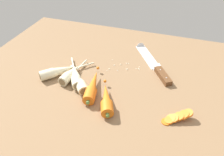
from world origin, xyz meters
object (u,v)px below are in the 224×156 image
(parsnip_mid_left, at_px, (59,71))
(chefs_knife, at_px, (151,61))
(parsnip_back, at_px, (79,82))
(parsnip_front, at_px, (75,75))
(carrot_slice_stack, at_px, (177,117))
(whole_carrot_second, at_px, (106,100))
(whole_carrot, at_px, (92,87))
(parsnip_mid_right, at_px, (71,74))

(parsnip_mid_left, bearing_deg, chefs_knife, 32.71)
(chefs_knife, relative_size, parsnip_back, 1.94)
(parsnip_front, distance_m, carrot_slice_stack, 0.41)
(chefs_knife, height_order, whole_carrot_second, whole_carrot_second)
(whole_carrot, xyz_separation_m, parsnip_back, (-0.06, 0.01, -0.00))
(chefs_knife, height_order, parsnip_mid_left, parsnip_mid_left)
(chefs_knife, relative_size, carrot_slice_stack, 3.26)
(whole_carrot_second, bearing_deg, parsnip_mid_right, 152.25)
(parsnip_mid_left, bearing_deg, parsnip_mid_right, -0.77)
(whole_carrot_second, distance_m, parsnip_mid_left, 0.26)
(parsnip_front, bearing_deg, whole_carrot_second, -30.04)
(whole_carrot_second, distance_m, parsnip_front, 0.19)
(whole_carrot, distance_m, whole_carrot_second, 0.09)
(parsnip_back, bearing_deg, whole_carrot_second, -25.60)
(chefs_knife, xyz_separation_m, parsnip_mid_right, (-0.28, -0.22, 0.01))
(parsnip_mid_left, distance_m, carrot_slice_stack, 0.49)
(chefs_knife, distance_m, parsnip_back, 0.34)
(parsnip_mid_right, height_order, carrot_slice_stack, parsnip_mid_right)
(chefs_knife, distance_m, parsnip_mid_right, 0.36)
(carrot_slice_stack, bearing_deg, parsnip_front, 167.09)
(whole_carrot, height_order, parsnip_mid_right, whole_carrot)
(chefs_knife, bearing_deg, parsnip_front, -139.75)
(parsnip_front, xyz_separation_m, parsnip_back, (0.03, -0.03, 0.00))
(whole_carrot_second, height_order, parsnip_mid_right, whole_carrot_second)
(parsnip_mid_right, xyz_separation_m, parsnip_back, (0.05, -0.03, -0.00))
(carrot_slice_stack, bearing_deg, chefs_knife, 114.42)
(whole_carrot_second, bearing_deg, parsnip_front, 149.96)
(chefs_knife, bearing_deg, whole_carrot_second, -107.28)
(whole_carrot, xyz_separation_m, whole_carrot_second, (0.07, -0.05, 0.00))
(whole_carrot_second, bearing_deg, carrot_slice_stack, 0.42)
(parsnip_mid_right, bearing_deg, parsnip_mid_left, 179.23)
(parsnip_mid_left, bearing_deg, parsnip_front, -2.98)
(parsnip_mid_left, height_order, parsnip_mid_right, same)
(parsnip_back, bearing_deg, whole_carrot, -12.14)
(chefs_knife, xyz_separation_m, parsnip_back, (-0.23, -0.25, 0.01))
(parsnip_front, relative_size, parsnip_mid_left, 1.05)
(whole_carrot, bearing_deg, parsnip_front, 154.14)
(chefs_knife, relative_size, whole_carrot, 1.45)
(parsnip_mid_left, bearing_deg, whole_carrot_second, -22.28)
(parsnip_front, relative_size, carrot_slice_stack, 2.05)
(parsnip_front, xyz_separation_m, parsnip_mid_right, (-0.02, 0.00, 0.00))
(parsnip_front, bearing_deg, parsnip_back, -45.01)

